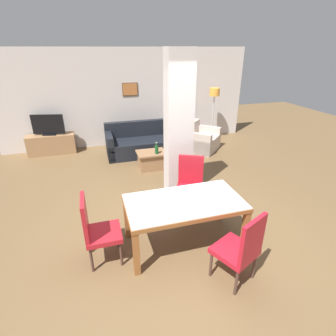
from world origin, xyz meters
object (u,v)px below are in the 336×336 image
(dining_table, at_px, (184,210))
(floor_lamp, at_px, (214,97))
(dining_chair_near_right, at_px, (241,248))
(coffee_table, at_px, (152,160))
(dining_chair_head_left, at_px, (96,228))
(tv_stand, at_px, (52,144))
(dining_chair_far_right, at_px, (190,183))
(sofa, at_px, (140,143))
(tv_screen, at_px, (48,125))
(armchair, at_px, (200,140))
(bottle, at_px, (157,149))

(dining_table, distance_m, floor_lamp, 4.98)
(dining_chair_near_right, distance_m, coffee_table, 3.64)
(dining_chair_head_left, bearing_deg, coffee_table, 153.20)
(coffee_table, relative_size, tv_stand, 0.56)
(dining_table, xyz_separation_m, coffee_table, (0.16, 2.75, -0.37))
(dining_chair_far_right, bearing_deg, dining_table, 90.00)
(dining_chair_far_right, distance_m, sofa, 2.98)
(dining_table, distance_m, coffee_table, 2.78)
(dining_table, height_order, sofa, sofa)
(dining_chair_head_left, distance_m, sofa, 4.01)
(tv_screen, bearing_deg, sofa, 175.64)
(dining_table, bearing_deg, coffee_table, 86.58)
(dining_chair_far_right, distance_m, dining_chair_near_right, 1.70)
(dining_chair_far_right, distance_m, armchair, 3.11)
(armchair, height_order, floor_lamp, floor_lamp)
(dining_table, relative_size, tv_screen, 2.02)
(dining_table, height_order, bottle, dining_table)
(dining_table, xyz_separation_m, floor_lamp, (2.47, 4.27, 0.75))
(dining_table, height_order, dining_chair_far_right, dining_chair_far_right)
(dining_chair_head_left, height_order, tv_screen, tv_screen)
(sofa, bearing_deg, tv_stand, -16.86)
(armchair, bearing_deg, floor_lamp, 178.57)
(coffee_table, bearing_deg, bottle, -53.26)
(dining_chair_far_right, bearing_deg, tv_screen, -28.10)
(sofa, bearing_deg, dining_chair_near_right, 93.93)
(dining_chair_far_right, xyz_separation_m, bottle, (-0.15, 1.78, -0.01))
(dining_chair_near_right, distance_m, bottle, 3.48)
(floor_lamp, bearing_deg, tv_stand, 177.31)
(dining_chair_far_right, bearing_deg, armchair, -90.47)
(tv_screen, bearing_deg, coffee_table, 156.49)
(dining_chair_near_right, xyz_separation_m, armchair, (1.39, 4.48, -0.26))
(dining_chair_far_right, height_order, tv_stand, dining_chair_far_right)
(coffee_table, relative_size, tv_screen, 0.84)
(dining_chair_near_right, bearing_deg, dining_chair_far_right, 64.78)
(dining_chair_far_right, bearing_deg, coffee_table, -56.68)
(dining_table, height_order, coffee_table, dining_table)
(dining_table, bearing_deg, dining_chair_near_right, -64.81)
(dining_chair_near_right, bearing_deg, tv_screen, 91.05)
(dining_chair_head_left, bearing_deg, bottle, 150.40)
(dining_table, distance_m, dining_chair_head_left, 1.22)
(tv_stand, bearing_deg, dining_chair_near_right, -63.77)
(dining_chair_far_right, height_order, dining_chair_near_right, same)
(floor_lamp, bearing_deg, bottle, -143.12)
(dining_chair_far_right, xyz_separation_m, dining_chair_near_right, (-0.00, -1.70, 0.00))
(dining_table, xyz_separation_m, dining_chair_near_right, (0.41, -0.87, -0.05))
(dining_table, bearing_deg, floor_lamp, 59.98)
(dining_chair_far_right, height_order, armchair, dining_chair_far_right)
(coffee_table, bearing_deg, dining_chair_head_left, -116.80)
(sofa, height_order, coffee_table, sofa)
(dining_chair_far_right, bearing_deg, bottle, -59.28)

